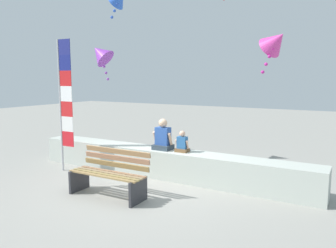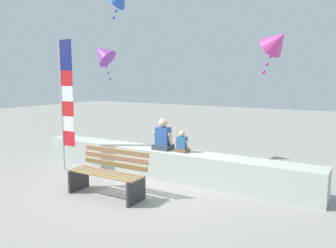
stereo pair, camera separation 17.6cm
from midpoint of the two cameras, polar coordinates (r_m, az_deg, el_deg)
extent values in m
plane|color=gray|center=(7.19, -3.73, -10.54)|extent=(40.00, 40.00, 0.00)
cube|color=#B5BCB2|center=(7.79, -0.12, -6.65)|extent=(6.98, 0.63, 0.64)
cube|color=#9B7C4D|center=(6.44, -10.85, -8.66)|extent=(1.57, 0.09, 0.03)
cube|color=#95804C|center=(6.52, -10.19, -8.44)|extent=(1.57, 0.09, 0.03)
cube|color=#99805B|center=(6.60, -9.54, -8.22)|extent=(1.57, 0.09, 0.03)
cube|color=#9F7352|center=(6.69, -8.91, -8.00)|extent=(1.57, 0.09, 0.03)
cube|color=#997B4A|center=(6.74, -8.35, -6.82)|extent=(1.57, 0.06, 0.10)
cube|color=#A6765A|center=(6.72, -8.25, -5.71)|extent=(1.57, 0.06, 0.10)
cube|color=#9F7850|center=(6.71, -8.15, -4.59)|extent=(1.57, 0.06, 0.10)
cube|color=#2D2D33|center=(7.10, -14.31, -9.10)|extent=(0.06, 0.53, 0.45)
cube|color=#2D2D33|center=(6.20, -4.64, -11.37)|extent=(0.06, 0.53, 0.45)
cube|color=#2F3C49|center=(7.70, -0.20, -3.95)|extent=(0.42, 0.34, 0.11)
cube|color=#2B519F|center=(7.65, -0.20, -2.06)|extent=(0.32, 0.21, 0.40)
cylinder|color=#D9AE8E|center=(7.74, -1.53, -2.30)|extent=(0.07, 0.16, 0.29)
cylinder|color=#D9AE8E|center=(7.54, 1.02, -2.58)|extent=(0.07, 0.16, 0.29)
sphere|color=#D9AE8E|center=(7.60, -0.20, 0.17)|extent=(0.20, 0.20, 0.20)
cube|color=brown|center=(7.46, 3.08, -4.49)|extent=(0.28, 0.23, 0.08)
cube|color=#2A5E9A|center=(7.42, 3.09, -3.20)|extent=(0.22, 0.14, 0.27)
cylinder|color=#DDA98C|center=(7.48, 2.14, -3.36)|extent=(0.04, 0.11, 0.19)
cylinder|color=#DDA98C|center=(7.36, 3.96, -3.56)|extent=(0.04, 0.11, 0.19)
sphere|color=#DDA98C|center=(7.39, 3.11, -1.67)|extent=(0.13, 0.13, 0.13)
cylinder|color=#B7B7BC|center=(8.51, -17.11, 2.89)|extent=(0.05, 0.05, 3.17)
cube|color=red|center=(8.45, -15.96, -2.40)|extent=(0.37, 0.02, 0.36)
cube|color=white|center=(8.40, -16.05, 0.04)|extent=(0.37, 0.02, 0.36)
cube|color=red|center=(8.36, -16.15, 2.51)|extent=(0.37, 0.02, 0.36)
cube|color=white|center=(8.34, -16.24, 4.99)|extent=(0.37, 0.02, 0.36)
cube|color=red|center=(8.33, -16.34, 7.49)|extent=(0.37, 0.02, 0.36)
cube|color=navy|center=(8.34, -16.43, 9.99)|extent=(0.37, 0.02, 0.36)
cube|color=navy|center=(8.36, -16.53, 12.47)|extent=(0.37, 0.02, 0.36)
sphere|color=blue|center=(9.49, -7.87, 19.56)|extent=(0.08, 0.08, 0.08)
sphere|color=blue|center=(9.38, -8.30, 18.57)|extent=(0.08, 0.08, 0.08)
sphere|color=blue|center=(9.28, -8.73, 17.55)|extent=(0.08, 0.08, 0.08)
cone|color=purple|center=(9.80, -10.65, 11.76)|extent=(0.85, 0.72, 0.76)
sphere|color=purple|center=(9.88, -10.32, 10.69)|extent=(0.08, 0.08, 0.08)
sphere|color=purple|center=(9.96, -10.00, 9.64)|extent=(0.08, 0.08, 0.08)
sphere|color=purple|center=(10.04, -9.68, 8.60)|extent=(0.08, 0.08, 0.08)
sphere|color=purple|center=(10.12, -9.37, 7.58)|extent=(0.08, 0.08, 0.08)
cone|color=#DB3D9E|center=(8.39, 18.76, 13.31)|extent=(0.94, 0.88, 0.77)
sphere|color=#CB2698|center=(8.30, 18.24, 12.15)|extent=(0.08, 0.08, 0.08)
sphere|color=#CB2698|center=(8.21, 17.71, 10.96)|extent=(0.08, 0.08, 0.08)
sphere|color=#CB2698|center=(8.13, 17.17, 9.75)|extent=(0.08, 0.08, 0.08)
sphere|color=#CB2698|center=(8.05, 16.63, 8.51)|extent=(0.08, 0.08, 0.08)
camera|label=1|loc=(0.09, -89.33, 0.09)|focal=35.68mm
camera|label=2|loc=(0.09, 90.67, -0.09)|focal=35.68mm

